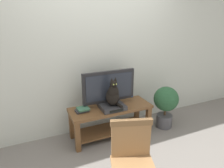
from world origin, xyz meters
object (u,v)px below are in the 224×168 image
at_px(wooden_chair, 133,159).
at_px(tv, 109,88).
at_px(book_stack, 82,110).
at_px(cat, 113,95).
at_px(media_box, 113,107).
at_px(potted_plant, 166,103).
at_px(tv_stand, 111,116).

bearing_deg(wooden_chair, tv, 76.78).
relative_size(tv, book_stack, 4.12).
bearing_deg(cat, media_box, 95.34).
distance_m(cat, wooden_chair, 1.17).
relative_size(book_stack, potted_plant, 0.28).
xyz_separation_m(tv, cat, (-0.00, -0.15, -0.05)).
height_order(tv_stand, wooden_chair, wooden_chair).
distance_m(book_stack, potted_plant, 1.40).
xyz_separation_m(tv, potted_plant, (0.95, -0.19, -0.35)).
distance_m(tv, wooden_chair, 1.32).
bearing_deg(book_stack, cat, -13.71).
bearing_deg(media_box, tv, 89.26).
bearing_deg(tv_stand, potted_plant, -7.76).
bearing_deg(tv_stand, media_box, -91.37).
distance_m(tv_stand, cat, 0.40).
distance_m(cat, book_stack, 0.49).
height_order(tv, cat, tv).
xyz_separation_m(book_stack, potted_plant, (1.39, -0.15, -0.09)).
bearing_deg(book_stack, tv_stand, -2.91).
xyz_separation_m(tv_stand, cat, (-0.00, -0.08, 0.39)).
bearing_deg(tv, book_stack, -174.59).
xyz_separation_m(media_box, potted_plant, (0.95, -0.06, -0.09)).
relative_size(tv_stand, tv, 1.52).
distance_m(tv, media_box, 0.29).
distance_m(tv_stand, tv, 0.45).
distance_m(tv_stand, potted_plant, 0.96).
xyz_separation_m(cat, potted_plant, (0.95, -0.04, -0.29)).
bearing_deg(wooden_chair, media_box, 75.33).
height_order(tv_stand, tv, tv).
xyz_separation_m(tv, book_stack, (-0.44, -0.04, -0.26)).
xyz_separation_m(cat, wooden_chair, (-0.30, -1.12, -0.20)).
height_order(wooden_chair, book_stack, wooden_chair).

